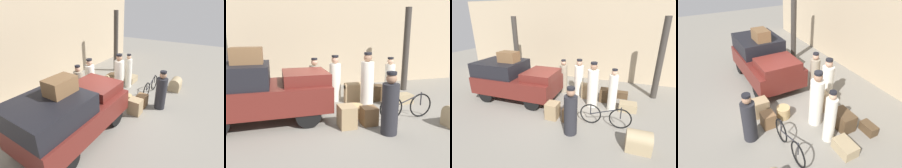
% 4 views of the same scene
% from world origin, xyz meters
% --- Properties ---
extents(ground_plane, '(30.00, 30.00, 0.00)m').
position_xyz_m(ground_plane, '(0.00, 0.00, 0.00)').
color(ground_plane, gray).
extents(station_building_facade, '(16.00, 0.15, 4.50)m').
position_xyz_m(station_building_facade, '(0.00, 4.08, 2.25)').
color(station_building_facade, tan).
rests_on(station_building_facade, ground).
extents(canopy_pillar_left, '(0.27, 0.27, 3.56)m').
position_xyz_m(canopy_pillar_left, '(-3.32, 2.26, 1.78)').
color(canopy_pillar_left, '#38332D').
rests_on(canopy_pillar_left, ground).
extents(truck, '(3.64, 1.89, 1.67)m').
position_xyz_m(truck, '(-2.12, 0.21, 0.92)').
color(truck, black).
rests_on(truck, ground).
extents(bicycle, '(1.72, 0.04, 0.78)m').
position_xyz_m(bicycle, '(2.01, -0.79, 0.37)').
color(bicycle, black).
rests_on(bicycle, ground).
extents(wicker_basket, '(0.45, 0.45, 0.39)m').
position_xyz_m(wicker_basket, '(0.60, -0.27, 0.19)').
color(wicker_basket, tan).
rests_on(wicker_basket, ground).
extents(conductor_in_dark_uniform, '(0.43, 0.43, 1.71)m').
position_xyz_m(conductor_in_dark_uniform, '(0.48, 1.56, 0.77)').
color(conductor_in_dark_uniform, silver).
rests_on(conductor_in_dark_uniform, ground).
extents(porter_carrying_trunk, '(0.42, 0.42, 1.59)m').
position_xyz_m(porter_carrying_trunk, '(1.03, -1.56, 0.72)').
color(porter_carrying_trunk, '#232328').
rests_on(porter_carrying_trunk, ground).
extents(porter_lifting_near_truck, '(0.34, 0.34, 1.70)m').
position_xyz_m(porter_lifting_near_truck, '(2.13, 0.46, 0.78)').
color(porter_lifting_near_truck, silver).
rests_on(porter_lifting_near_truck, ground).
extents(porter_with_bicycle, '(0.37, 0.37, 1.63)m').
position_xyz_m(porter_with_bicycle, '(-0.29, 1.54, 0.74)').
color(porter_with_bicycle, gray).
rests_on(porter_with_bicycle, ground).
extents(porter_standing_middle, '(0.44, 0.44, 1.88)m').
position_xyz_m(porter_standing_middle, '(1.33, 0.53, 0.85)').
color(porter_standing_middle, silver).
rests_on(porter_standing_middle, ground).
extents(suitcase_small_leather, '(0.72, 0.50, 0.56)m').
position_xyz_m(suitcase_small_leather, '(1.93, 1.17, 0.28)').
color(suitcase_small_leather, '#4C3823').
rests_on(suitcase_small_leather, ground).
extents(trunk_umber_medium, '(0.67, 0.46, 0.33)m').
position_xyz_m(trunk_umber_medium, '(2.75, 0.58, 0.17)').
color(trunk_umber_medium, '#9E8966').
rests_on(trunk_umber_medium, ground).
extents(trunk_large_brown, '(0.41, 0.41, 0.50)m').
position_xyz_m(trunk_large_brown, '(0.78, -0.89, 0.25)').
color(trunk_large_brown, brown).
rests_on(trunk_large_brown, ground).
extents(trunk_wicker_pale, '(0.44, 0.50, 0.60)m').
position_xyz_m(trunk_wicker_pale, '(0.13, -0.89, 0.30)').
color(trunk_wicker_pale, '#937A56').
rests_on(trunk_wicker_pale, ground).
extents(suitcase_black_upright, '(0.53, 0.31, 0.30)m').
position_xyz_m(suitcase_black_upright, '(2.49, 1.73, 0.15)').
color(suitcase_black_upright, '#4C3823').
rests_on(suitcase_black_upright, ground).
extents(trunk_barrel_dark, '(0.61, 0.24, 0.75)m').
position_xyz_m(trunk_barrel_dark, '(1.04, 1.17, 0.40)').
color(trunk_barrel_dark, '#937A56').
rests_on(trunk_barrel_dark, ground).
extents(trunk_on_truck_roof, '(0.81, 0.56, 0.45)m').
position_xyz_m(trunk_on_truck_roof, '(-2.36, 0.21, 1.89)').
color(trunk_on_truck_roof, brown).
rests_on(trunk_on_truck_roof, truck).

